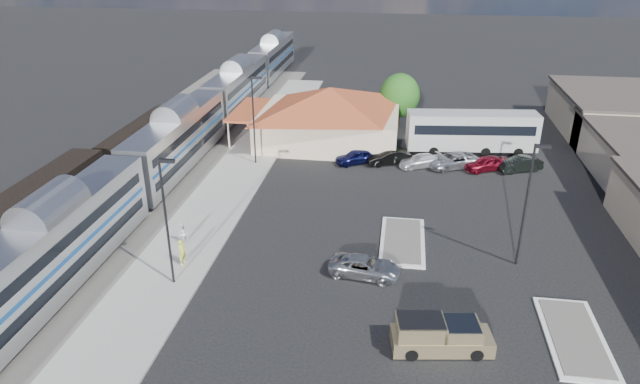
# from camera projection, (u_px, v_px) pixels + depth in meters

# --- Properties ---
(ground) EXTENTS (280.00, 280.00, 0.00)m
(ground) POSITION_uv_depth(u_px,v_px,m) (347.00, 251.00, 41.94)
(ground) COLOR black
(ground) RESTS_ON ground
(railbed) EXTENTS (16.00, 100.00, 0.12)m
(railbed) POSITION_uv_depth(u_px,v_px,m) (127.00, 190.00, 51.93)
(railbed) COLOR #4C4944
(railbed) RESTS_ON ground
(platform) EXTENTS (5.50, 92.00, 0.18)m
(platform) POSITION_uv_depth(u_px,v_px,m) (216.00, 205.00, 48.91)
(platform) COLOR gray
(platform) RESTS_ON ground
(passenger_train) EXTENTS (3.00, 104.00, 5.55)m
(passenger_train) POSITION_uv_depth(u_px,v_px,m) (178.00, 142.00, 55.43)
(passenger_train) COLOR silver
(passenger_train) RESTS_ON ground
(freight_cars) EXTENTS (2.80, 46.00, 4.00)m
(freight_cars) POSITION_uv_depth(u_px,v_px,m) (46.00, 204.00, 44.87)
(freight_cars) COLOR black
(freight_cars) RESTS_ON ground
(station_depot) EXTENTS (18.35, 12.24, 6.20)m
(station_depot) POSITION_uv_depth(u_px,v_px,m) (329.00, 115.00, 62.89)
(station_depot) COLOR #C0AD8C
(station_depot) RESTS_ON ground
(traffic_island_south) EXTENTS (3.30, 7.50, 0.21)m
(traffic_island_south) POSITION_uv_depth(u_px,v_px,m) (403.00, 241.00, 43.17)
(traffic_island_south) COLOR silver
(traffic_island_south) RESTS_ON ground
(traffic_island_north) EXTENTS (3.30, 7.50, 0.21)m
(traffic_island_north) POSITION_uv_depth(u_px,v_px,m) (575.00, 337.00, 32.83)
(traffic_island_north) COLOR silver
(traffic_island_north) RESTS_ON ground
(lamp_plat_s) EXTENTS (1.08, 0.25, 9.00)m
(lamp_plat_s) POSITION_uv_depth(u_px,v_px,m) (167.00, 213.00, 35.79)
(lamp_plat_s) COLOR black
(lamp_plat_s) RESTS_ON ground
(lamp_plat_n) EXTENTS (1.08, 0.25, 9.00)m
(lamp_plat_n) POSITION_uv_depth(u_px,v_px,m) (254.00, 113.00, 55.61)
(lamp_plat_n) COLOR black
(lamp_plat_n) RESTS_ON ground
(lamp_lot) EXTENTS (1.08, 0.25, 9.00)m
(lamp_lot) POSITION_uv_depth(u_px,v_px,m) (529.00, 196.00, 38.13)
(lamp_lot) COLOR black
(lamp_lot) RESTS_ON ground
(tree_depot) EXTENTS (4.71, 4.71, 6.63)m
(tree_depot) POSITION_uv_depth(u_px,v_px,m) (400.00, 95.00, 66.92)
(tree_depot) COLOR #382314
(tree_depot) RESTS_ON ground
(pickup_truck) EXTENTS (5.80, 2.81, 1.92)m
(pickup_truck) POSITION_uv_depth(u_px,v_px,m) (442.00, 336.00, 31.70)
(pickup_truck) COLOR tan
(pickup_truck) RESTS_ON ground
(suv) EXTENTS (5.12, 2.87, 1.35)m
(suv) POSITION_uv_depth(u_px,v_px,m) (365.00, 267.00, 38.73)
(suv) COLOR #A7ABAF
(suv) RESTS_ON ground
(coach_bus) EXTENTS (13.75, 4.39, 4.33)m
(coach_bus) POSITION_uv_depth(u_px,v_px,m) (472.00, 130.00, 60.04)
(coach_bus) COLOR silver
(coach_bus) RESTS_ON ground
(person_a) EXTENTS (0.62, 0.79, 1.89)m
(person_a) POSITION_uv_depth(u_px,v_px,m) (182.00, 252.00, 39.62)
(person_a) COLOR gold
(person_a) RESTS_ON platform
(person_b) EXTENTS (0.68, 0.84, 1.64)m
(person_b) POSITION_uv_depth(u_px,v_px,m) (182.00, 234.00, 42.34)
(person_b) COLOR white
(person_b) RESTS_ON platform
(parked_car_a) EXTENTS (4.66, 3.60, 1.48)m
(parked_car_a) POSITION_uv_depth(u_px,v_px,m) (357.00, 157.00, 57.72)
(parked_car_a) COLOR #0B0D38
(parked_car_a) RESTS_ON ground
(parked_car_b) EXTENTS (4.80, 3.20, 1.50)m
(parked_car_b) POSITION_uv_depth(u_px,v_px,m) (388.00, 157.00, 57.56)
(parked_car_b) COLOR black
(parked_car_b) RESTS_ON ground
(parked_car_c) EXTENTS (4.76, 3.46, 1.28)m
(parked_car_c) POSITION_uv_depth(u_px,v_px,m) (420.00, 161.00, 56.91)
(parked_car_c) COLOR silver
(parked_car_c) RESTS_ON ground
(parked_car_d) EXTENTS (5.74, 4.40, 1.45)m
(parked_car_d) POSITION_uv_depth(u_px,v_px,m) (453.00, 161.00, 56.71)
(parked_car_d) COLOR #919399
(parked_car_d) RESTS_ON ground
(parked_car_e) EXTENTS (4.66, 3.41, 1.48)m
(parked_car_e) POSITION_uv_depth(u_px,v_px,m) (486.00, 163.00, 56.01)
(parked_car_e) COLOR maroon
(parked_car_e) RESTS_ON ground
(parked_car_f) EXTENTS (4.70, 3.13, 1.46)m
(parked_car_f) POSITION_uv_depth(u_px,v_px,m) (519.00, 164.00, 55.86)
(parked_car_f) COLOR black
(parked_car_f) RESTS_ON ground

